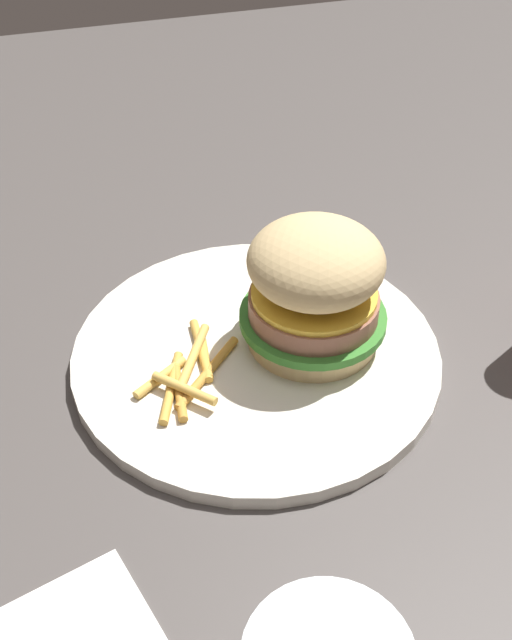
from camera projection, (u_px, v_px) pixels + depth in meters
name	position (u px, v px, depth m)	size (l,w,h in m)	color
ground_plane	(234.00, 389.00, 0.61)	(1.60, 1.60, 0.00)	#47423F
plate	(256.00, 355.00, 0.63)	(0.29, 0.29, 0.01)	silver
sandwich	(315.00, 287.00, 0.61)	(0.12, 0.12, 0.10)	tan
fries_pile	(189.00, 372.00, 0.60)	(0.09, 0.10, 0.01)	gold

